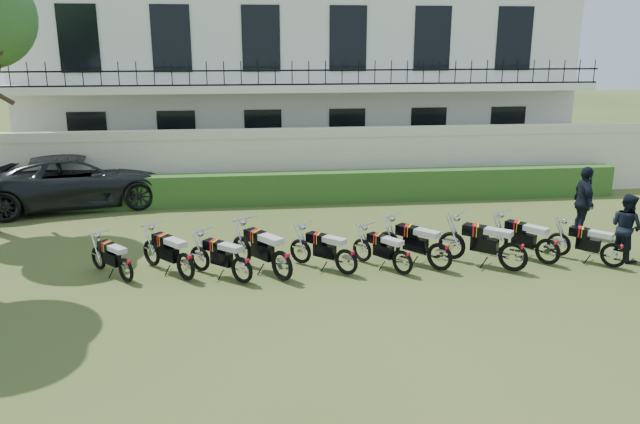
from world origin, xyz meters
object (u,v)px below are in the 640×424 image
object	(u,v)px
motorcycle_4	(346,256)
motorcycle_7	(514,250)
motorcycle_2	(242,264)
motorcycle_9	(614,249)
motorcycle_5	(403,257)
officer_4	(626,227)
motorcycle_6	(440,250)
motorcycle_3	(282,258)
motorcycle_0	(125,264)
officer_5	(584,202)
suv	(79,180)
motorcycle_8	(548,245)
motorcycle_1	(185,260)

from	to	relation	value
motorcycle_4	motorcycle_7	bearing A→B (deg)	-52.30
motorcycle_2	motorcycle_9	size ratio (longest dim) A/B	1.04
motorcycle_5	officer_4	xyz separation A→B (m)	(5.47, 0.41, 0.37)
motorcycle_6	motorcycle_4	bearing A→B (deg)	137.04
motorcycle_3	motorcycle_4	world-z (taller)	motorcycle_3
motorcycle_4	motorcycle_7	world-z (taller)	motorcycle_7
motorcycle_2	motorcycle_0	bearing A→B (deg)	123.50
motorcycle_5	officer_5	distance (m)	5.86
motorcycle_4	suv	world-z (taller)	suv
officer_4	motorcycle_0	bearing A→B (deg)	72.34
suv	officer_4	bearing A→B (deg)	-129.55
motorcycle_7	motorcycle_9	world-z (taller)	motorcycle_7
motorcycle_0	officer_4	xyz separation A→B (m)	(11.48, 0.18, 0.38)
motorcycle_5	motorcycle_8	world-z (taller)	motorcycle_8
motorcycle_1	motorcycle_2	distance (m)	1.25
officer_4	motorcycle_4	bearing A→B (deg)	73.87
officer_4	officer_5	distance (m)	1.82
motorcycle_6	officer_4	world-z (taller)	officer_4
motorcycle_5	motorcycle_6	size ratio (longest dim) A/B	0.92
motorcycle_3	motorcycle_8	bearing A→B (deg)	-33.82
motorcycle_1	motorcycle_6	xyz separation A→B (m)	(5.63, -0.06, 0.02)
motorcycle_6	motorcycle_9	size ratio (longest dim) A/B	1.12
motorcycle_9	motorcycle_6	bearing A→B (deg)	132.81
motorcycle_4	officer_5	world-z (taller)	officer_5
motorcycle_2	motorcycle_3	world-z (taller)	motorcycle_3
motorcycle_3	motorcycle_4	xyz separation A→B (m)	(1.44, 0.20, -0.07)
motorcycle_8	officer_4	world-z (taller)	officer_4
motorcycle_5	officer_5	size ratio (longest dim) A/B	0.75
motorcycle_3	motorcycle_4	distance (m)	1.45
motorcycle_7	officer_4	size ratio (longest dim) A/B	1.05
motorcycle_8	suv	xyz separation A→B (m)	(-12.12, 6.84, 0.33)
motorcycle_2	motorcycle_5	bearing A→B (deg)	-46.68
motorcycle_6	officer_4	bearing A→B (deg)	-39.70
motorcycle_2	motorcycle_9	world-z (taller)	motorcycle_2
motorcycle_4	officer_4	distance (m)	6.72
motorcycle_8	motorcycle_5	bearing A→B (deg)	145.96
officer_5	motorcycle_4	bearing A→B (deg)	115.88
motorcycle_6	motorcycle_1	bearing A→B (deg)	136.25
motorcycle_2	motorcycle_5	world-z (taller)	motorcycle_2
motorcycle_1	suv	distance (m)	7.91
motorcycle_2	officer_4	bearing A→B (deg)	-45.15
motorcycle_3	motorcycle_5	bearing A→B (deg)	-35.21
motorcycle_7	motorcycle_6	bearing A→B (deg)	121.62
motorcycle_7	motorcycle_8	size ratio (longest dim) A/B	1.07
motorcycle_3	motorcycle_4	bearing A→B (deg)	-28.74
motorcycle_7	motorcycle_4	bearing A→B (deg)	126.64
motorcycle_0	motorcycle_1	bearing A→B (deg)	-43.03
motorcycle_0	suv	xyz separation A→B (m)	(-2.61, 6.85, 0.39)
motorcycle_5	motorcycle_8	distance (m)	3.51
motorcycle_3	suv	distance (m)	9.31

